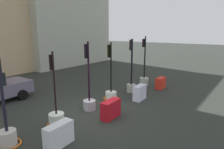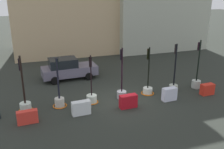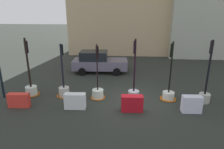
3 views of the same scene
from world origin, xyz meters
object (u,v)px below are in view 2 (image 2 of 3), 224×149
Objects in this scene: traffic_light_0 at (25,102)px; construction_barrier_2 at (128,101)px; traffic_light_3 at (122,90)px; traffic_light_6 at (196,80)px; car_grey_saloon at (68,69)px; construction_barrier_1 at (81,108)px; construction_barrier_4 at (207,89)px; construction_barrier_0 at (27,117)px; traffic_light_1 at (59,99)px; traffic_light_5 at (174,83)px; construction_barrier_3 at (169,94)px; traffic_light_2 at (92,96)px; traffic_light_4 at (148,87)px.

traffic_light_0 is 3.09× the size of construction_barrier_2.
traffic_light_3 is at bearing 85.42° from construction_barrier_2.
traffic_light_0 is at bearing 179.27° from traffic_light_6.
traffic_light_6 is at bearing -30.48° from car_grey_saloon.
construction_barrier_1 reaches higher than construction_barrier_4.
construction_barrier_0 is 12.29m from construction_barrier_4.
car_grey_saloon is (0.33, 6.65, 0.44)m from construction_barrier_1.
traffic_light_5 is at bearing -1.59° from traffic_light_1.
traffic_light_1 is 2.79× the size of construction_barrier_0.
construction_barrier_2 is 1.14× the size of construction_barrier_3.
construction_barrier_1 reaches higher than construction_barrier_0.
traffic_light_3 reaches higher than construction_barrier_3.
traffic_light_2 reaches higher than construction_barrier_1.
traffic_light_2 is at bearing 178.85° from traffic_light_5.
traffic_light_2 is 2.84× the size of construction_barrier_2.
construction_barrier_3 is (0.89, -1.50, -0.04)m from traffic_light_4.
traffic_light_4 is 5.44m from construction_barrier_1.
construction_barrier_2 is at bearing -21.19° from traffic_light_1.
construction_barrier_0 is 1.17× the size of construction_barrier_4.
car_grey_saloon is at bearing 62.99° from construction_barrier_0.
construction_barrier_1 is at bearing -54.80° from traffic_light_1.
traffic_light_3 reaches higher than traffic_light_2.
traffic_light_4 is at bearing 36.68° from construction_barrier_2.
construction_barrier_0 is at bearing -173.17° from traffic_light_6.
traffic_light_5 is 4.38m from construction_barrier_2.
traffic_light_4 reaches higher than car_grey_saloon.
construction_barrier_3 is at bearing -9.21° from traffic_light_0.
traffic_light_4 is (2.05, 0.11, -0.14)m from traffic_light_3.
construction_barrier_4 is at bearing 1.07° from construction_barrier_2.
traffic_light_6 is (8.21, -0.02, 0.20)m from traffic_light_2.
traffic_light_2 is at bearing 143.51° from construction_barrier_2.
car_grey_saloon is at bearing 112.01° from construction_barrier_2.
construction_barrier_1 is (-3.16, -1.45, -0.20)m from traffic_light_3.
traffic_light_4 is 3.41× the size of construction_barrier_3.
traffic_light_0 is at bearing 178.19° from traffic_light_2.
car_grey_saloon is (-8.90, 5.24, 0.22)m from traffic_light_6.
traffic_light_0 reaches higher than traffic_light_2.
car_grey_saloon is (-4.88, 5.09, 0.38)m from traffic_light_4.
traffic_light_2 is (2.10, -0.11, -0.07)m from traffic_light_1.
construction_barrier_1 is (-5.21, -1.56, -0.06)m from traffic_light_4.
construction_barrier_3 is (5.08, -1.37, -0.00)m from traffic_light_2.
construction_barrier_2 is at bearing -67.99° from car_grey_saloon.
construction_barrier_1 is at bearing -92.81° from car_grey_saloon.
traffic_light_3 reaches higher than traffic_light_4.
traffic_light_1 is 0.94× the size of traffic_light_4.
traffic_light_4 is at bearing 3.15° from traffic_light_3.
traffic_light_2 reaches higher than car_grey_saloon.
traffic_light_1 is 8.28m from traffic_light_5.
traffic_light_6 is at bearing 2.78° from traffic_light_5.
traffic_light_6 reaches higher than traffic_light_2.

